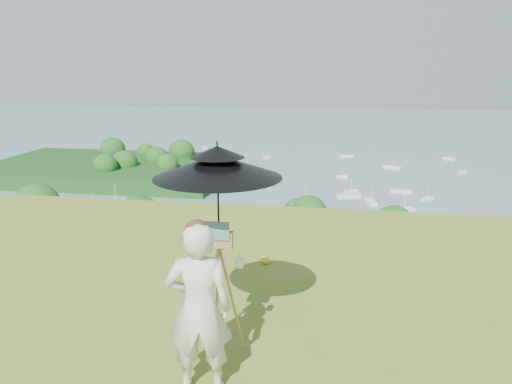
# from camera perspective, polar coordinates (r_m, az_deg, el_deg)

# --- Properties ---
(shoreline_tier) EXTENTS (170.00, 28.00, 8.00)m
(shoreline_tier) POSITION_cam_1_polar(r_m,az_deg,el_deg) (87.87, 6.96, -12.32)
(shoreline_tier) COLOR gray
(shoreline_tier) RESTS_ON bay_water
(bay_water) EXTENTS (700.00, 700.00, 0.00)m
(bay_water) POSITION_cam_1_polar(r_m,az_deg,el_deg) (246.50, 8.69, 5.37)
(bay_water) COLOR slate
(bay_water) RESTS_ON ground
(peninsula) EXTENTS (90.00, 60.00, 12.00)m
(peninsula) POSITION_cam_1_polar(r_m,az_deg,el_deg) (179.42, -16.43, 3.31)
(peninsula) COLOR #103D12
(peninsula) RESTS_ON bay_water
(slope_trees) EXTENTS (110.00, 50.00, 6.00)m
(slope_trees) POSITION_cam_1_polar(r_m,az_deg,el_deg) (42.75, 5.37, -10.85)
(slope_trees) COLOR #245519
(slope_trees) RESTS_ON forest_slope
(harbor_town) EXTENTS (110.00, 22.00, 5.00)m
(harbor_town) POSITION_cam_1_polar(r_m,az_deg,el_deg) (85.18, 7.09, -8.40)
(harbor_town) COLOR silver
(harbor_town) RESTS_ON shoreline_tier
(moored_boats) EXTENTS (140.00, 140.00, 0.70)m
(moored_boats) POSITION_cam_1_polar(r_m,az_deg,el_deg) (169.38, 4.06, 1.63)
(moored_boats) COLOR white
(moored_boats) RESTS_ON bay_water
(wildflowers) EXTENTS (10.00, 10.50, 0.12)m
(wildflowers) POSITION_cam_1_polar(r_m,az_deg,el_deg) (5.47, -19.19, -19.70)
(wildflowers) COLOR yellow
(wildflowers) RESTS_ON ground
(painter) EXTENTS (0.67, 0.50, 1.70)m
(painter) POSITION_cam_1_polar(r_m,az_deg,el_deg) (4.80, -6.52, -13.08)
(painter) COLOR beige
(painter) RESTS_ON ground
(field_easel) EXTENTS (0.59, 0.59, 1.53)m
(field_easel) POSITION_cam_1_polar(r_m,az_deg,el_deg) (5.36, -4.19, -11.03)
(field_easel) COLOR #AC8648
(field_easel) RESTS_ON ground
(sun_umbrella) EXTENTS (1.48, 1.48, 1.07)m
(sun_umbrella) POSITION_cam_1_polar(r_m,az_deg,el_deg) (5.04, -4.36, -0.22)
(sun_umbrella) COLOR black
(sun_umbrella) RESTS_ON field_easel
(painter_cap) EXTENTS (0.25, 0.29, 0.10)m
(painter_cap) POSITION_cam_1_polar(r_m,az_deg,el_deg) (4.49, -6.81, -3.96)
(painter_cap) COLOR #CB706F
(painter_cap) RESTS_ON painter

